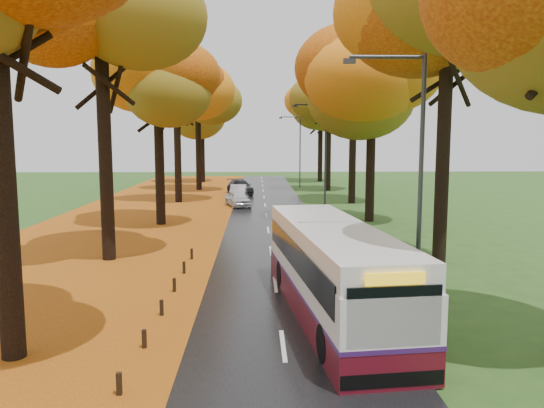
{
  "coord_description": "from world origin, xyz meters",
  "views": [
    {
      "loc": [
        -0.7,
        -7.62,
        5.57
      ],
      "look_at": [
        0.0,
        16.17,
        2.6
      ],
      "focal_mm": 35.0,
      "sensor_mm": 36.0,
      "label": 1
    }
  ],
  "objects_px": {
    "car_white": "(238,198)",
    "car_dark": "(240,187)",
    "streetlamp_near": "(413,167)",
    "streetlamp_mid": "(322,150)",
    "bus": "(333,268)",
    "car_silver": "(238,192)",
    "streetlamp_far": "(298,146)"
  },
  "relations": [
    {
      "from": "car_white",
      "to": "car_dark",
      "type": "distance_m",
      "value": 9.45
    },
    {
      "from": "bus",
      "to": "car_dark",
      "type": "height_order",
      "value": "bus"
    },
    {
      "from": "bus",
      "to": "car_white",
      "type": "distance_m",
      "value": 26.94
    },
    {
      "from": "streetlamp_far",
      "to": "car_white",
      "type": "xyz_separation_m",
      "value": [
        -6.17,
        -16.77,
        -4.03
      ]
    },
    {
      "from": "streetlamp_near",
      "to": "car_white",
      "type": "height_order",
      "value": "streetlamp_near"
    },
    {
      "from": "streetlamp_far",
      "to": "car_white",
      "type": "bearing_deg",
      "value": -110.19
    },
    {
      "from": "streetlamp_far",
      "to": "car_white",
      "type": "relative_size",
      "value": 2.13
    },
    {
      "from": "car_white",
      "to": "streetlamp_mid",
      "type": "bearing_deg",
      "value": -56.94
    },
    {
      "from": "streetlamp_near",
      "to": "car_dark",
      "type": "height_order",
      "value": "streetlamp_near"
    },
    {
      "from": "car_white",
      "to": "car_silver",
      "type": "height_order",
      "value": "car_silver"
    },
    {
      "from": "car_silver",
      "to": "car_dark",
      "type": "relative_size",
      "value": 0.82
    },
    {
      "from": "car_white",
      "to": "bus",
      "type": "bearing_deg",
      "value": -98.29
    },
    {
      "from": "streetlamp_far",
      "to": "car_dark",
      "type": "relative_size",
      "value": 1.66
    },
    {
      "from": "streetlamp_near",
      "to": "car_white",
      "type": "xyz_separation_m",
      "value": [
        -6.17,
        27.23,
        -4.03
      ]
    },
    {
      "from": "streetlamp_near",
      "to": "car_white",
      "type": "relative_size",
      "value": 2.13
    },
    {
      "from": "car_white",
      "to": "streetlamp_near",
      "type": "bearing_deg",
      "value": -93.87
    },
    {
      "from": "streetlamp_far",
      "to": "bus",
      "type": "relative_size",
      "value": 0.73
    },
    {
      "from": "streetlamp_near",
      "to": "car_dark",
      "type": "bearing_deg",
      "value": 99.74
    },
    {
      "from": "car_white",
      "to": "car_dark",
      "type": "height_order",
      "value": "car_dark"
    },
    {
      "from": "streetlamp_mid",
      "to": "car_dark",
      "type": "height_order",
      "value": "streetlamp_mid"
    },
    {
      "from": "streetlamp_mid",
      "to": "car_dark",
      "type": "xyz_separation_m",
      "value": [
        -6.3,
        14.69,
        -3.97
      ]
    },
    {
      "from": "streetlamp_mid",
      "to": "bus",
      "type": "distance_m",
      "value": 21.77
    },
    {
      "from": "bus",
      "to": "car_dark",
      "type": "relative_size",
      "value": 2.25
    },
    {
      "from": "streetlamp_near",
      "to": "car_white",
      "type": "distance_m",
      "value": 28.21
    },
    {
      "from": "streetlamp_near",
      "to": "car_silver",
      "type": "bearing_deg",
      "value": 101.06
    },
    {
      "from": "streetlamp_mid",
      "to": "car_silver",
      "type": "height_order",
      "value": "streetlamp_mid"
    },
    {
      "from": "streetlamp_mid",
      "to": "streetlamp_near",
      "type": "bearing_deg",
      "value": -90.0
    },
    {
      "from": "car_dark",
      "to": "car_white",
      "type": "bearing_deg",
      "value": -102.86
    },
    {
      "from": "streetlamp_far",
      "to": "car_silver",
      "type": "relative_size",
      "value": 2.01
    },
    {
      "from": "streetlamp_near",
      "to": "bus",
      "type": "bearing_deg",
      "value": 165.41
    },
    {
      "from": "streetlamp_near",
      "to": "car_dark",
      "type": "xyz_separation_m",
      "value": [
        -6.3,
        36.69,
        -3.97
      ]
    },
    {
      "from": "streetlamp_near",
      "to": "streetlamp_far",
      "type": "distance_m",
      "value": 44.0
    }
  ]
}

